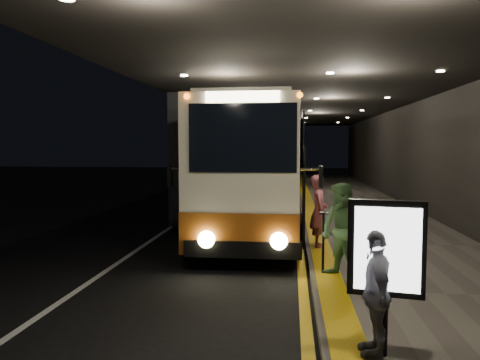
# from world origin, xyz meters

# --- Properties ---
(ground) EXTENTS (90.00, 90.00, 0.00)m
(ground) POSITION_xyz_m (0.00, 0.00, 0.00)
(ground) COLOR black
(lane_line_white) EXTENTS (0.12, 50.00, 0.01)m
(lane_line_white) POSITION_xyz_m (-1.80, 5.00, 0.01)
(lane_line_white) COLOR silver
(lane_line_white) RESTS_ON ground
(kerb_stripe_yellow) EXTENTS (0.18, 50.00, 0.01)m
(kerb_stripe_yellow) POSITION_xyz_m (2.35, 5.00, 0.01)
(kerb_stripe_yellow) COLOR gold
(kerb_stripe_yellow) RESTS_ON ground
(sidewalk) EXTENTS (4.50, 50.00, 0.15)m
(sidewalk) POSITION_xyz_m (4.75, 5.00, 0.07)
(sidewalk) COLOR #514C44
(sidewalk) RESTS_ON ground
(tactile_strip) EXTENTS (0.50, 50.00, 0.01)m
(tactile_strip) POSITION_xyz_m (2.85, 5.00, 0.16)
(tactile_strip) COLOR gold
(tactile_strip) RESTS_ON sidewalk
(terminal_wall) EXTENTS (0.10, 50.00, 6.00)m
(terminal_wall) POSITION_xyz_m (7.00, 5.00, 3.00)
(terminal_wall) COLOR black
(terminal_wall) RESTS_ON ground
(support_columns) EXTENTS (0.80, 24.80, 4.40)m
(support_columns) POSITION_xyz_m (-1.50, 4.00, 2.20)
(support_columns) COLOR black
(support_columns) RESTS_ON ground
(canopy) EXTENTS (9.00, 50.00, 0.40)m
(canopy) POSITION_xyz_m (2.50, 5.00, 4.60)
(canopy) COLOR black
(canopy) RESTS_ON support_columns
(coach_main) EXTENTS (2.67, 12.15, 3.77)m
(coach_main) POSITION_xyz_m (1.13, 4.03, 1.81)
(coach_main) COLOR beige
(coach_main) RESTS_ON ground
(coach_second) EXTENTS (3.20, 12.48, 3.89)m
(coach_second) POSITION_xyz_m (0.95, 15.90, 1.87)
(coach_second) COLOR beige
(coach_second) RESTS_ON ground
(coach_third) EXTENTS (2.72, 12.62, 3.96)m
(coach_third) POSITION_xyz_m (0.76, 31.75, 1.90)
(coach_third) COLOR beige
(coach_third) RESTS_ON ground
(passenger_boarding) EXTENTS (0.46, 0.67, 1.80)m
(passenger_boarding) POSITION_xyz_m (2.80, 0.34, 1.05)
(passenger_boarding) COLOR #C45B65
(passenger_boarding) RESTS_ON sidewalk
(passenger_waiting_green) EXTENTS (0.99, 1.03, 1.82)m
(passenger_waiting_green) POSITION_xyz_m (3.08, -2.42, 1.06)
(passenger_waiting_green) COLOR #4D7D45
(passenger_waiting_green) RESTS_ON sidewalk
(passenger_waiting_grey) EXTENTS (0.47, 0.91, 1.54)m
(passenger_waiting_grey) POSITION_xyz_m (3.13, -5.69, 0.92)
(passenger_waiting_grey) COLOR #48474C
(passenger_waiting_grey) RESTS_ON sidewalk
(info_sign) EXTENTS (0.89, 0.27, 1.88)m
(info_sign) POSITION_xyz_m (3.24, -5.71, 1.42)
(info_sign) COLOR black
(info_sign) RESTS_ON sidewalk
(stanchion_post) EXTENTS (0.05, 0.05, 1.20)m
(stanchion_post) POSITION_xyz_m (2.75, -2.09, 0.75)
(stanchion_post) COLOR black
(stanchion_post) RESTS_ON sidewalk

